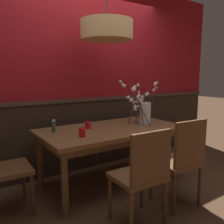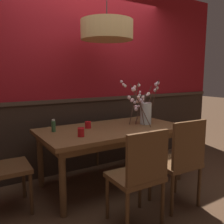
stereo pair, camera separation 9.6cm
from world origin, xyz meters
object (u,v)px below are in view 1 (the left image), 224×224
at_px(vase_with_blossoms, 143,109).
at_px(candle_holder_nearer_center, 82,132).
at_px(chair_near_side_left, 143,172).
at_px(candle_holder_nearer_edge, 88,125).
at_px(condiment_bottle, 54,126).
at_px(pendant_lamp, 107,30).
at_px(chair_far_side_right, 97,128).
at_px(dining_table, 112,134).
at_px(chair_near_side_right, 181,158).
at_px(chair_head_west_end, 1,166).

bearing_deg(vase_with_blossoms, candle_holder_nearer_center, -170.33).
distance_m(chair_near_side_left, candle_holder_nearer_edge, 1.06).
bearing_deg(condiment_bottle, pendant_lamp, -8.52).
distance_m(chair_far_side_right, condiment_bottle, 1.24).
relative_size(dining_table, vase_with_blossoms, 3.03).
bearing_deg(dining_table, pendant_lamp, 105.01).
bearing_deg(candle_holder_nearer_center, vase_with_blossoms, 9.67).
bearing_deg(candle_holder_nearer_center, chair_far_side_right, 52.43).
distance_m(chair_near_side_right, candle_holder_nearer_center, 1.08).
bearing_deg(candle_holder_nearer_center, chair_near_side_right, -39.66).
bearing_deg(pendant_lamp, condiment_bottle, 171.48).
bearing_deg(dining_table, condiment_bottle, 165.29).
relative_size(condiment_bottle, pendant_lamp, 0.16).
distance_m(chair_head_west_end, candle_holder_nearer_center, 0.86).
distance_m(dining_table, chair_near_side_right, 0.92).
relative_size(chair_far_side_right, condiment_bottle, 6.32).
bearing_deg(chair_near_side_right, pendant_lamp, 108.37).
xyz_separation_m(dining_table, chair_far_side_right, (0.30, 0.87, -0.12)).
xyz_separation_m(chair_far_side_right, pendant_lamp, (-0.32, -0.79, 1.39)).
xyz_separation_m(dining_table, pendant_lamp, (-0.02, 0.08, 1.27)).
bearing_deg(candle_holder_nearer_edge, candle_holder_nearer_center, -127.27).
height_order(vase_with_blossoms, condiment_bottle, vase_with_blossoms).
distance_m(chair_head_west_end, chair_near_side_left, 1.38).
bearing_deg(candle_holder_nearer_center, pendant_lamp, 29.00).
bearing_deg(chair_head_west_end, candle_holder_nearer_edge, 5.95).
distance_m(chair_near_side_right, pendant_lamp, 1.71).
xyz_separation_m(chair_head_west_end, vase_with_blossoms, (1.80, -0.04, 0.42)).
xyz_separation_m(chair_near_side_right, pendant_lamp, (-0.31, 0.95, 1.39)).
xyz_separation_m(vase_with_blossoms, candle_holder_nearer_edge, (-0.77, 0.15, -0.15)).
distance_m(chair_head_west_end, chair_near_side_right, 1.83).
height_order(condiment_bottle, pendant_lamp, pendant_lamp).
relative_size(vase_with_blossoms, pendant_lamp, 0.64).
height_order(vase_with_blossoms, candle_holder_nearer_center, vase_with_blossoms).
bearing_deg(chair_near_side_left, candle_holder_nearer_center, 109.15).
height_order(chair_far_side_right, candle_holder_nearer_center, chair_far_side_right).
bearing_deg(condiment_bottle, candle_holder_nearer_edge, -6.70).
height_order(chair_near_side_left, candle_holder_nearer_center, chair_near_side_left).
relative_size(chair_near_side_left, candle_holder_nearer_center, 9.42).
xyz_separation_m(chair_far_side_right, candle_holder_nearer_edge, (-0.57, -0.74, 0.25)).
bearing_deg(candle_holder_nearer_edge, chair_near_side_left, -90.17).
bearing_deg(candle_holder_nearer_center, chair_near_side_left, -70.85).
bearing_deg(dining_table, chair_far_side_right, 70.89).
height_order(chair_near_side_left, chair_far_side_right, chair_far_side_right).
relative_size(chair_near_side_left, candle_holder_nearer_edge, 10.71).
distance_m(candle_holder_nearer_center, condiment_bottle, 0.42).
bearing_deg(chair_head_west_end, condiment_bottle, 14.50).
relative_size(chair_head_west_end, candle_holder_nearer_center, 9.05).
height_order(dining_table, chair_far_side_right, chair_far_side_right).
distance_m(chair_near_side_left, vase_with_blossoms, 1.24).
height_order(chair_far_side_right, pendant_lamp, pendant_lamp).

